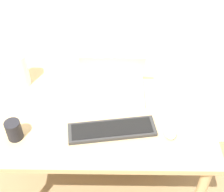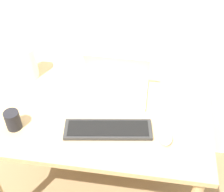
{
  "view_description": "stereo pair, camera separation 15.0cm",
  "coord_description": "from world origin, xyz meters",
  "px_view_note": "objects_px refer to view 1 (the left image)",
  "views": [
    {
      "loc": [
        0.09,
        -0.75,
        1.84
      ],
      "look_at": [
        0.07,
        0.36,
        0.82
      ],
      "focal_mm": 50.0,
      "sensor_mm": 36.0,
      "label": 1
    },
    {
      "loc": [
        0.24,
        -0.74,
        1.84
      ],
      "look_at": [
        0.07,
        0.36,
        0.82
      ],
      "focal_mm": 50.0,
      "sensor_mm": 36.0,
      "label": 2
    }
  ],
  "objects_px": {
    "mouse": "(170,132)",
    "vase": "(17,64)",
    "mug": "(14,130)",
    "laptop": "(112,83)",
    "keyboard": "(112,130)"
  },
  "relations": [
    {
      "from": "laptop",
      "to": "mug",
      "type": "xyz_separation_m",
      "value": [
        -0.44,
        -0.34,
        -0.0
      ]
    },
    {
      "from": "laptop",
      "to": "vase",
      "type": "xyz_separation_m",
      "value": [
        -0.5,
        0.05,
        0.08
      ]
    },
    {
      "from": "laptop",
      "to": "mouse",
      "type": "bearing_deg",
      "value": -48.18
    },
    {
      "from": "mouse",
      "to": "mug",
      "type": "height_order",
      "value": "mug"
    },
    {
      "from": "laptop",
      "to": "mouse",
      "type": "xyz_separation_m",
      "value": [
        0.27,
        -0.31,
        -0.04
      ]
    },
    {
      "from": "keyboard",
      "to": "mug",
      "type": "bearing_deg",
      "value": -174.56
    },
    {
      "from": "mug",
      "to": "laptop",
      "type": "bearing_deg",
      "value": 37.21
    },
    {
      "from": "mouse",
      "to": "mug",
      "type": "relative_size",
      "value": 0.95
    },
    {
      "from": "laptop",
      "to": "keyboard",
      "type": "xyz_separation_m",
      "value": [
        0.0,
        -0.29,
        -0.04
      ]
    },
    {
      "from": "vase",
      "to": "keyboard",
      "type": "bearing_deg",
      "value": -34.33
    },
    {
      "from": "laptop",
      "to": "vase",
      "type": "relative_size",
      "value": 1.25
    },
    {
      "from": "mouse",
      "to": "vase",
      "type": "height_order",
      "value": "vase"
    },
    {
      "from": "vase",
      "to": "mug",
      "type": "height_order",
      "value": "vase"
    },
    {
      "from": "laptop",
      "to": "mug",
      "type": "distance_m",
      "value": 0.56
    },
    {
      "from": "laptop",
      "to": "keyboard",
      "type": "bearing_deg",
      "value": -89.43
    }
  ]
}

